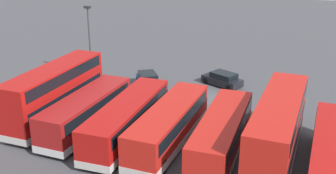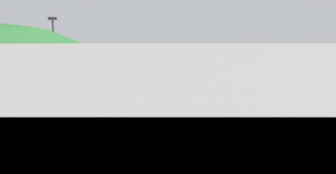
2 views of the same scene
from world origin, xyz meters
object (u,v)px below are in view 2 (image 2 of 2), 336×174
at_px(bus_double_decker_seventh, 51,102).
at_px(bus_single_deck_fourth, 220,114).
at_px(bus_single_deck_sixth, 107,117).
at_px(car_hatchback_silver, 124,98).
at_px(car_small_green, 192,91).
at_px(lamp_post_tall, 55,56).
at_px(bus_single_deck_third, 282,113).
at_px(bus_single_deck_fifth, 167,116).
at_px(bus_double_decker_second, 335,98).

bearing_deg(bus_double_decker_seventh, bus_single_deck_fourth, 175.79).
xyz_separation_m(bus_single_deck_fourth, bus_double_decker_seventh, (10.34, -0.76, 0.83)).
relative_size(bus_single_deck_sixth, car_hatchback_silver, 2.41).
height_order(bus_single_deck_fourth, car_small_green, bus_single_deck_fourth).
bearing_deg(bus_single_deck_fourth, lamp_post_tall, -37.95).
bearing_deg(lamp_post_tall, bus_single_deck_third, 149.20).
bearing_deg(bus_single_deck_sixth, lamp_post_tall, -60.97).
distance_m(bus_single_deck_third, car_hatchback_silver, 14.98).
height_order(bus_single_deck_fourth, bus_single_deck_fifth, same).
distance_m(bus_double_decker_second, bus_single_deck_third, 3.78).
xyz_separation_m(bus_single_deck_third, bus_double_decker_seventh, (14.30, -0.87, 0.83)).
bearing_deg(bus_single_deck_sixth, bus_double_decker_seventh, -14.93).
xyz_separation_m(bus_single_deck_third, lamp_post_tall, (16.25, -9.69, 3.09)).
height_order(bus_double_decker_seventh, car_hatchback_silver, bus_double_decker_seventh).
relative_size(bus_single_deck_fourth, car_small_green, 2.44).
xyz_separation_m(bus_double_decker_seventh, lamp_post_tall, (1.95, -8.82, 2.26)).
bearing_deg(car_hatchback_silver, bus_single_deck_fourth, 120.78).
xyz_separation_m(bus_double_decker_second, bus_single_deck_sixth, (14.52, 0.37, -0.83)).
xyz_separation_m(bus_single_deck_third, bus_single_deck_fourth, (3.96, -0.10, 0.00)).
distance_m(bus_single_deck_fourth, bus_single_deck_fifth, 3.31).
bearing_deg(bus_single_deck_fifth, bus_single_deck_third, -179.42).
relative_size(car_small_green, lamp_post_tall, 0.56).
bearing_deg(bus_double_decker_second, bus_single_deck_third, 4.83).
height_order(bus_single_deck_fifth, car_small_green, bus_single_deck_fifth).
distance_m(bus_single_deck_third, lamp_post_tall, 19.17).
distance_m(bus_double_decker_second, lamp_post_tall, 22.14).
distance_m(bus_single_deck_third, bus_double_decker_seventh, 14.35).
relative_size(bus_single_deck_fourth, lamp_post_tall, 1.37).
relative_size(bus_single_deck_third, bus_single_deck_fourth, 0.97).
bearing_deg(car_hatchback_silver, bus_single_deck_sixth, 87.35).
height_order(bus_double_decker_second, bus_single_deck_third, bus_double_decker_second).
xyz_separation_m(bus_single_deck_sixth, car_small_green, (-7.51, -13.87, -0.92)).
distance_m(bus_single_deck_fourth, bus_single_deck_sixth, 6.88).
distance_m(car_hatchback_silver, lamp_post_tall, 7.23).
relative_size(bus_single_deck_third, bus_single_deck_sixth, 1.05).
height_order(bus_double_decker_second, lamp_post_tall, lamp_post_tall).
xyz_separation_m(bus_single_deck_third, bus_single_deck_sixth, (10.84, 0.06, -0.00)).
relative_size(bus_single_deck_fourth, car_hatchback_silver, 2.60).
bearing_deg(bus_single_deck_fourth, bus_single_deck_fifth, 3.08).
bearing_deg(bus_single_deck_sixth, car_small_green, -118.43).
xyz_separation_m(bus_single_deck_fifth, bus_double_decker_seventh, (7.04, -0.94, 0.83)).
height_order(car_small_green, lamp_post_tall, lamp_post_tall).
height_order(bus_single_deck_sixth, lamp_post_tall, lamp_post_tall).
relative_size(bus_double_decker_second, bus_single_deck_fifth, 1.04).
xyz_separation_m(bus_double_decker_second, bus_single_deck_third, (3.67, 0.31, -0.83)).
relative_size(bus_double_decker_seventh, lamp_post_tall, 1.37).
height_order(bus_double_decker_second, bus_single_deck_fifth, bus_double_decker_second).
height_order(bus_double_decker_second, bus_single_deck_sixth, bus_double_decker_second).
bearing_deg(bus_single_deck_third, bus_single_deck_sixth, 0.30).
xyz_separation_m(bus_single_deck_fourth, car_small_green, (-0.63, -13.71, -0.92)).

